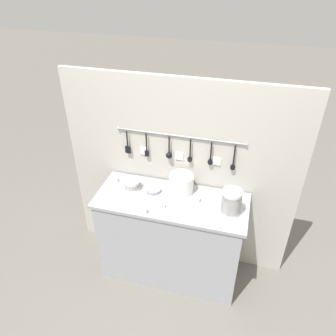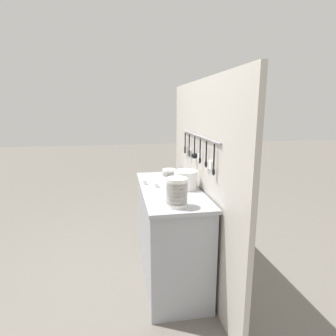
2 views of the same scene
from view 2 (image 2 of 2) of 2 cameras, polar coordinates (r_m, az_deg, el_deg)
The scene contains 11 objects.
ground_plane at distance 2.98m, azimuth 0.33°, elevation -20.78°, with size 20.00×20.00×0.00m, color #666059.
counter at distance 2.76m, azimuth 0.34°, elevation -12.95°, with size 1.31×0.53×0.90m.
back_wall at distance 2.66m, azimuth 6.71°, elevation -2.86°, with size 2.11×0.09×1.87m.
bowl_stack_back_corner at distance 2.96m, azimuth 0.23°, elevation -1.10°, with size 0.14×0.14×0.09m.
bowl_stack_nested_right at distance 2.09m, azimuth 1.80°, elevation -4.97°, with size 0.16×0.16×0.22m.
plate_stack at distance 2.56m, azimuth 3.63°, elevation -2.39°, with size 0.21×0.21×0.17m.
steel_mixing_bowl at distance 2.78m, azimuth 1.09°, elevation -2.61°, with size 0.13×0.13×0.03m.
cup_centre at distance 2.62m, azimuth -2.37°, elevation -3.44°, with size 0.04×0.04×0.04m.
cup_edge_far at distance 2.73m, azimuth -4.74°, elevation -2.84°, with size 0.04×0.04×0.04m.
cup_back_left at distance 2.39m, azimuth 2.09°, elevation -4.96°, with size 0.04×0.04×0.04m.
cup_front_left at distance 3.15m, azimuth 0.65°, elevation -0.73°, with size 0.04×0.04×0.04m.
Camera 2 is at (2.46, -0.45, 1.63)m, focal length 30.00 mm.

